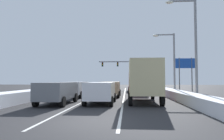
% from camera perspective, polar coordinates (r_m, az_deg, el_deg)
% --- Properties ---
extents(ground_plane, '(120.00, 120.00, 0.00)m').
position_cam_1_polar(ground_plane, '(23.51, -0.77, -7.37)').
color(ground_plane, '#28282B').
extents(lane_stripe_between_right_lane_and_center_lane, '(0.14, 39.69, 0.01)m').
position_cam_1_polar(lane_stripe_between_right_lane_and_center_lane, '(27.02, 3.51, -6.77)').
color(lane_stripe_between_right_lane_and_center_lane, silver).
rests_on(lane_stripe_between_right_lane_and_center_lane, ground).
extents(lane_stripe_between_center_lane_and_left_lane, '(0.14, 39.69, 0.01)m').
position_cam_1_polar(lane_stripe_between_center_lane_and_left_lane, '(27.27, -3.70, -6.73)').
color(lane_stripe_between_center_lane_and_left_lane, silver).
rests_on(lane_stripe_between_center_lane_and_left_lane, ground).
extents(snow_bank_right_shoulder, '(1.47, 39.69, 0.79)m').
position_cam_1_polar(snow_bank_right_shoulder, '(27.45, 14.70, -5.80)').
color(snow_bank_right_shoulder, white).
rests_on(snow_bank_right_shoulder, ground).
extents(snow_bank_left_shoulder, '(1.91, 39.69, 0.91)m').
position_cam_1_polar(snow_bank_left_shoulder, '(28.46, -14.38, -5.58)').
color(snow_bank_left_shoulder, white).
rests_on(snow_bank_left_shoulder, ground).
extents(box_truck_right_lane_nearest, '(2.53, 7.20, 3.36)m').
position_cam_1_polar(box_truck_right_lane_nearest, '(17.22, 8.76, -2.65)').
color(box_truck_right_lane_nearest, maroon).
rests_on(box_truck_right_lane_nearest, ground).
extents(suv_green_right_lane_second, '(2.16, 4.90, 1.67)m').
position_cam_1_polar(suv_green_right_lane_second, '(26.16, 7.65, -4.66)').
color(suv_green_right_lane_second, '#1E5633').
rests_on(suv_green_right_lane_second, ground).
extents(suv_maroon_right_lane_third, '(2.16, 4.90, 1.67)m').
position_cam_1_polar(suv_maroon_right_lane_third, '(33.43, 6.41, -4.27)').
color(suv_maroon_right_lane_third, maroon).
rests_on(suv_maroon_right_lane_third, ground).
extents(suv_white_center_lane_nearest, '(2.16, 4.90, 1.67)m').
position_cam_1_polar(suv_white_center_lane_nearest, '(16.07, -3.14, -5.82)').
color(suv_white_center_lane_nearest, silver).
rests_on(suv_white_center_lane_nearest, ground).
extents(suv_tan_center_lane_second, '(2.16, 4.90, 1.67)m').
position_cam_1_polar(suv_tan_center_lane_second, '(22.90, -0.41, -4.94)').
color(suv_tan_center_lane_second, '#937F60').
rests_on(suv_tan_center_lane_second, ground).
extents(sedan_black_center_lane_third, '(2.00, 4.50, 1.51)m').
position_cam_1_polar(sedan_black_center_lane_third, '(30.04, 0.08, -4.93)').
color(sedan_black_center_lane_third, black).
rests_on(sedan_black_center_lane_third, ground).
extents(suv_gray_left_lane_nearest, '(2.16, 4.90, 1.67)m').
position_cam_1_polar(suv_gray_left_lane_nearest, '(16.26, -14.98, -5.69)').
color(suv_gray_left_lane_nearest, slate).
rests_on(suv_gray_left_lane_nearest, ground).
extents(suv_silver_left_lane_second, '(2.16, 4.90, 1.67)m').
position_cam_1_polar(suv_silver_left_lane_second, '(22.51, -10.15, -4.93)').
color(suv_silver_left_lane_second, '#B7BABF').
rests_on(suv_silver_left_lane_second, ground).
extents(sedan_charcoal_left_lane_third, '(2.00, 4.50, 1.51)m').
position_cam_1_polar(sedan_charcoal_left_lane_third, '(29.45, -6.59, -4.95)').
color(sedan_charcoal_left_lane_third, '#38383D').
rests_on(sedan_charcoal_left_lane_third, ground).
extents(traffic_light_gantry, '(10.94, 0.47, 6.20)m').
position_cam_1_polar(traffic_light_gantry, '(45.08, 5.13, 0.82)').
color(traffic_light_gantry, slate).
rests_on(traffic_light_gantry, ground).
extents(street_lamp_right_near, '(2.66, 0.36, 8.96)m').
position_cam_1_polar(street_lamp_right_near, '(19.12, 21.47, 7.76)').
color(street_lamp_right_near, gray).
rests_on(street_lamp_right_near, ground).
extents(street_lamp_right_mid, '(2.66, 0.36, 7.58)m').
position_cam_1_polar(street_lamp_right_mid, '(25.87, 16.22, 3.32)').
color(street_lamp_right_mid, gray).
rests_on(street_lamp_right_mid, ground).
extents(roadside_sign_right, '(3.20, 0.16, 5.50)m').
position_cam_1_polar(roadside_sign_right, '(35.21, 19.90, 0.84)').
color(roadside_sign_right, '#59595B').
rests_on(roadside_sign_right, ground).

